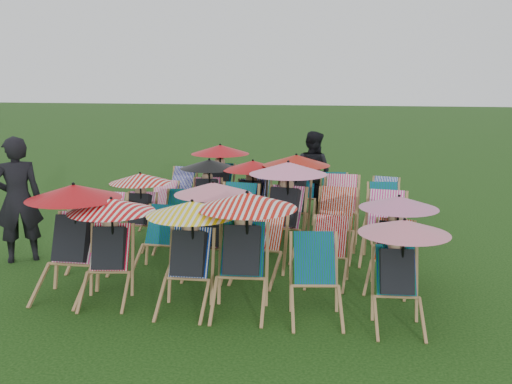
% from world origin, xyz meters
% --- Properties ---
extents(ground, '(100.00, 100.00, 0.00)m').
position_xyz_m(ground, '(0.00, 0.00, 0.00)').
color(ground, black).
rests_on(ground, ground).
extents(deckchair_0, '(1.17, 1.22, 1.38)m').
position_xyz_m(deckchair_0, '(-1.87, -2.11, 0.73)').
color(deckchair_0, '#A57B4D').
rests_on(deckchair_0, ground).
extents(deckchair_1, '(1.05, 1.14, 1.24)m').
position_xyz_m(deckchair_1, '(-1.32, -2.18, 0.66)').
color(deckchair_1, '#A57B4D').
rests_on(deckchair_1, ground).
extents(deckchair_2, '(1.07, 1.13, 1.27)m').
position_xyz_m(deckchair_2, '(-0.30, -2.24, 0.67)').
color(deckchair_2, '#A57B4D').
rests_on(deckchair_2, ground).
extents(deckchair_3, '(1.16, 1.23, 1.38)m').
position_xyz_m(deckchair_3, '(0.33, -2.16, 0.73)').
color(deckchair_3, '#A57B4D').
rests_on(deckchair_3, ground).
extents(deckchair_4, '(0.74, 0.93, 0.91)m').
position_xyz_m(deckchair_4, '(1.19, -2.24, 0.45)').
color(deckchair_4, '#A57B4D').
rests_on(deckchair_4, ground).
extents(deckchair_5, '(0.99, 1.06, 1.17)m').
position_xyz_m(deckchair_5, '(2.10, -2.26, 0.62)').
color(deckchair_5, '#A57B4D').
rests_on(deckchair_5, ground).
extents(deckchair_6, '(0.73, 0.97, 1.01)m').
position_xyz_m(deckchair_6, '(-2.04, -1.03, 0.50)').
color(deckchair_6, '#A57B4D').
rests_on(deckchair_6, ground).
extents(deckchair_7, '(0.58, 0.81, 0.86)m').
position_xyz_m(deckchair_7, '(-1.15, -1.03, 0.43)').
color(deckchair_7, '#A57B4D').
rests_on(deckchair_7, ground).
extents(deckchair_8, '(1.07, 1.12, 1.27)m').
position_xyz_m(deckchair_8, '(-0.39, -1.02, 0.67)').
color(deckchair_8, '#A57B4D').
rests_on(deckchair_8, ground).
extents(deckchair_9, '(0.74, 0.95, 0.95)m').
position_xyz_m(deckchair_9, '(0.32, -1.07, 0.47)').
color(deckchair_9, '#A57B4D').
rests_on(deckchair_9, ground).
extents(deckchair_10, '(0.59, 0.80, 0.83)m').
position_xyz_m(deckchair_10, '(1.24, -1.06, 0.41)').
color(deckchair_10, '#A57B4D').
rests_on(deckchair_10, ground).
extents(deckchair_11, '(1.00, 1.07, 1.19)m').
position_xyz_m(deckchair_11, '(2.06, -1.08, 0.63)').
color(deckchair_11, '#A57B4D').
rests_on(deckchair_11, ground).
extents(deckchair_12, '(0.99, 1.03, 1.17)m').
position_xyz_m(deckchair_12, '(-1.91, 0.06, 0.62)').
color(deckchair_12, '#A57B4D').
rests_on(deckchair_12, ground).
extents(deckchair_13, '(0.61, 0.84, 0.90)m').
position_xyz_m(deckchair_13, '(-1.21, -0.02, 0.45)').
color(deckchair_13, '#A57B4D').
rests_on(deckchair_13, ground).
extents(deckchair_14, '(0.78, 1.01, 1.02)m').
position_xyz_m(deckchair_14, '(-0.33, 0.03, 0.51)').
color(deckchair_14, '#A57B4D').
rests_on(deckchair_14, ground).
extents(deckchair_15, '(1.19, 1.27, 1.42)m').
position_xyz_m(deckchair_15, '(0.46, 0.10, 0.75)').
color(deckchair_15, '#A57B4D').
rests_on(deckchair_15, ground).
extents(deckchair_16, '(0.72, 0.96, 0.99)m').
position_xyz_m(deckchair_16, '(1.24, 0.12, 0.50)').
color(deckchair_16, '#A57B4D').
rests_on(deckchair_16, ground).
extents(deckchair_17, '(0.74, 0.97, 0.99)m').
position_xyz_m(deckchair_17, '(1.98, 0.03, 0.50)').
color(deckchair_17, '#A57B4D').
rests_on(deckchair_17, ground).
extents(deckchair_18, '(0.58, 0.78, 0.81)m').
position_xyz_m(deckchair_18, '(-1.97, 1.20, 0.41)').
color(deckchair_18, '#A57B4D').
rests_on(deckchair_18, ground).
extents(deckchair_19, '(1.05, 1.13, 1.24)m').
position_xyz_m(deckchair_19, '(-1.11, 1.32, 0.66)').
color(deckchair_19, '#A57B4D').
rests_on(deckchair_19, ground).
extents(deckchair_20, '(1.06, 1.11, 1.26)m').
position_xyz_m(deckchair_20, '(-0.31, 1.22, 0.66)').
color(deckchair_20, '#A57B4D').
rests_on(deckchair_20, ground).
extents(deckchair_21, '(1.16, 1.22, 1.38)m').
position_xyz_m(deckchair_21, '(0.44, 1.22, 0.73)').
color(deckchair_21, '#A57B4D').
rests_on(deckchair_21, ground).
extents(deckchair_22, '(0.68, 0.94, 1.01)m').
position_xyz_m(deckchair_22, '(1.26, 1.24, 0.51)').
color(deckchair_22, '#A57B4D').
rests_on(deckchair_22, ground).
extents(deckchair_23, '(0.70, 0.90, 0.90)m').
position_xyz_m(deckchair_23, '(2.03, 1.27, 0.45)').
color(deckchair_23, '#A57B4D').
rests_on(deckchair_23, ground).
extents(deckchair_24, '(0.71, 0.90, 0.90)m').
position_xyz_m(deckchair_24, '(-2.01, 2.27, 0.45)').
color(deckchair_24, '#A57B4D').
rests_on(deckchair_24, ground).
extents(deckchair_25, '(1.16, 1.21, 1.37)m').
position_xyz_m(deckchair_25, '(-1.24, 2.46, 0.72)').
color(deckchair_25, '#A57B4D').
rests_on(deckchair_25, ground).
extents(deckchair_26, '(0.58, 0.80, 0.85)m').
position_xyz_m(deckchair_26, '(-0.42, 2.31, 0.43)').
color(deckchair_26, '#A57B4D').
rests_on(deckchair_26, ground).
extents(deckchair_27, '(0.68, 0.93, 0.99)m').
position_xyz_m(deckchair_27, '(0.44, 2.33, 0.50)').
color(deckchair_27, '#A57B4D').
rests_on(deckchair_27, ground).
extents(deckchair_28, '(0.67, 0.87, 0.87)m').
position_xyz_m(deckchair_28, '(1.10, 2.34, 0.44)').
color(deckchair_28, '#A57B4D').
rests_on(deckchair_28, ground).
extents(deckchair_29, '(0.70, 0.86, 0.83)m').
position_xyz_m(deckchair_29, '(1.98, 2.28, 0.42)').
color(deckchair_29, '#A57B4D').
rests_on(deckchair_29, ground).
extents(person_left, '(0.81, 0.76, 1.85)m').
position_xyz_m(person_left, '(-3.28, -1.03, 0.93)').
color(person_left, black).
rests_on(person_left, ground).
extents(person_rear, '(1.00, 0.92, 1.65)m').
position_xyz_m(person_rear, '(0.62, 2.88, 0.82)').
color(person_rear, black).
rests_on(person_rear, ground).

